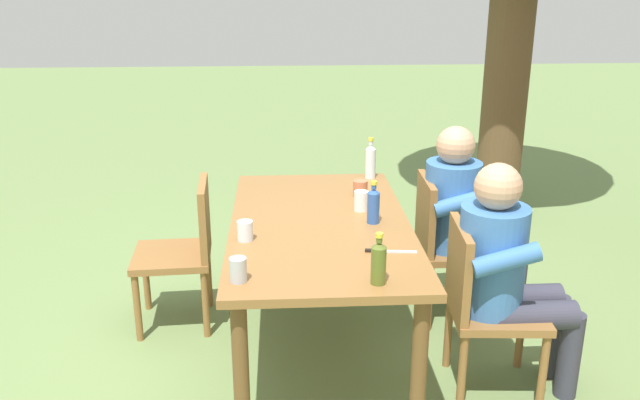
# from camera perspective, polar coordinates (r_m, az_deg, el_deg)

# --- Properties ---
(ground_plane) EXTENTS (24.00, 24.00, 0.00)m
(ground_plane) POSITION_cam_1_polar(r_m,az_deg,el_deg) (3.79, 0.00, -12.85)
(ground_plane) COLOR #6B844C
(dining_table) EXTENTS (1.70, 0.92, 0.77)m
(dining_table) POSITION_cam_1_polar(r_m,az_deg,el_deg) (3.48, 0.00, -3.30)
(dining_table) COLOR olive
(dining_table) RESTS_ON ground_plane
(chair_far_left) EXTENTS (0.45, 0.45, 0.87)m
(chair_far_left) POSITION_cam_1_polar(r_m,az_deg,el_deg) (4.01, 10.60, -3.42)
(chair_far_left) COLOR olive
(chair_far_left) RESTS_ON ground_plane
(chair_far_right) EXTENTS (0.47, 0.47, 0.87)m
(chair_far_right) POSITION_cam_1_polar(r_m,az_deg,el_deg) (3.35, 13.67, -8.36)
(chair_far_right) COLOR olive
(chair_far_right) RESTS_ON ground_plane
(chair_near_left) EXTENTS (0.46, 0.46, 0.87)m
(chair_near_left) POSITION_cam_1_polar(r_m,az_deg,el_deg) (3.94, -11.48, -3.90)
(chair_near_left) COLOR olive
(chair_near_left) RESTS_ON ground_plane
(person_in_white_shirt) EXTENTS (0.47, 0.62, 1.18)m
(person_in_white_shirt) POSITION_cam_1_polar(r_m,az_deg,el_deg) (3.98, 12.28, -1.16)
(person_in_white_shirt) COLOR #3D70B2
(person_in_white_shirt) RESTS_ON ground_plane
(person_in_plaid_shirt) EXTENTS (0.47, 0.62, 1.18)m
(person_in_plaid_shirt) POSITION_cam_1_polar(r_m,az_deg,el_deg) (3.30, 15.74, -5.70)
(person_in_plaid_shirt) COLOR #3D70B2
(person_in_plaid_shirt) RESTS_ON ground_plane
(bottle_blue) EXTENTS (0.06, 0.06, 0.22)m
(bottle_blue) POSITION_cam_1_polar(r_m,az_deg,el_deg) (3.41, 4.60, -0.43)
(bottle_blue) COLOR #2D56A3
(bottle_blue) RESTS_ON dining_table
(bottle_clear) EXTENTS (0.06, 0.06, 0.26)m
(bottle_clear) POSITION_cam_1_polar(r_m,az_deg,el_deg) (4.16, 4.35, 3.39)
(bottle_clear) COLOR white
(bottle_clear) RESTS_ON dining_table
(bottle_olive) EXTENTS (0.06, 0.06, 0.22)m
(bottle_olive) POSITION_cam_1_polar(r_m,az_deg,el_deg) (2.75, 5.05, -5.32)
(bottle_olive) COLOR #566623
(bottle_olive) RESTS_ON dining_table
(cup_terracotta) EXTENTS (0.08, 0.08, 0.09)m
(cup_terracotta) POSITION_cam_1_polar(r_m,az_deg,el_deg) (3.83, 3.48, 0.99)
(cup_terracotta) COLOR #BC6B47
(cup_terracotta) RESTS_ON dining_table
(cup_white) EXTENTS (0.08, 0.08, 0.11)m
(cup_white) POSITION_cam_1_polar(r_m,az_deg,el_deg) (3.60, 3.55, -0.07)
(cup_white) COLOR white
(cup_white) RESTS_ON dining_table
(cup_steel) EXTENTS (0.07, 0.07, 0.10)m
(cup_steel) POSITION_cam_1_polar(r_m,az_deg,el_deg) (2.80, -7.04, -5.96)
(cup_steel) COLOR #B2B7BC
(cup_steel) RESTS_ON dining_table
(cup_glass) EXTENTS (0.08, 0.08, 0.10)m
(cup_glass) POSITION_cam_1_polar(r_m,az_deg,el_deg) (3.21, -6.45, -2.64)
(cup_glass) COLOR silver
(cup_glass) RESTS_ON dining_table
(table_knife) EXTENTS (0.05, 0.24, 0.01)m
(table_knife) POSITION_cam_1_polar(r_m,az_deg,el_deg) (3.09, 5.75, -4.39)
(table_knife) COLOR silver
(table_knife) RESTS_ON dining_table
(backpack_by_near_side) EXTENTS (0.33, 0.20, 0.43)m
(backpack_by_near_side) POSITION_cam_1_polar(r_m,az_deg,el_deg) (4.83, -3.62, -2.83)
(backpack_by_near_side) COLOR maroon
(backpack_by_near_side) RESTS_ON ground_plane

